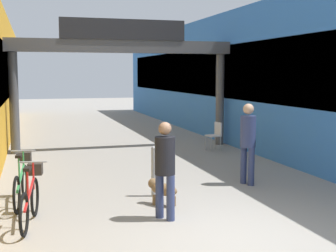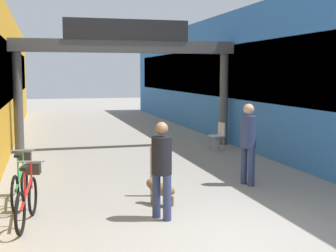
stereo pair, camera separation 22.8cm
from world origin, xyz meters
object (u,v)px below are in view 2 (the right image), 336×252
at_px(dog_on_leash, 160,189).
at_px(bicycle_red_nearest, 28,196).
at_px(bollard_post_metal, 153,171).
at_px(cafe_chair_aluminium_nearer, 219,134).
at_px(pedestrian_with_dog, 162,164).
at_px(bicycle_green_second, 21,180).
at_px(pedestrian_companion, 248,138).

xyz_separation_m(dog_on_leash, bicycle_red_nearest, (-2.34, -0.44, 0.14)).
relative_size(bollard_post_metal, cafe_chair_aluminium_nearer, 1.14).
distance_m(pedestrian_with_dog, bollard_post_metal, 1.56).
relative_size(dog_on_leash, cafe_chair_aluminium_nearer, 0.73).
height_order(pedestrian_with_dog, bollard_post_metal, pedestrian_with_dog).
height_order(dog_on_leash, cafe_chair_aluminium_nearer, cafe_chair_aluminium_nearer).
bearing_deg(cafe_chair_aluminium_nearer, bollard_post_metal, -124.03).
xyz_separation_m(bicycle_green_second, bollard_post_metal, (2.52, -0.15, 0.08)).
distance_m(pedestrian_companion, bicycle_green_second, 4.79).
height_order(bicycle_red_nearest, bicycle_green_second, same).
bearing_deg(dog_on_leash, bicycle_red_nearest, -169.40).
distance_m(pedestrian_with_dog, cafe_chair_aluminium_nearer, 7.27).
bearing_deg(dog_on_leash, bollard_post_metal, 88.90).
height_order(bicycle_red_nearest, bollard_post_metal, bollard_post_metal).
bearing_deg(bicycle_green_second, bollard_post_metal, -3.32).
bearing_deg(pedestrian_companion, bollard_post_metal, -170.29).
relative_size(pedestrian_with_dog, bicycle_red_nearest, 0.98).
distance_m(pedestrian_with_dog, bicycle_red_nearest, 2.26).
relative_size(pedestrian_companion, dog_on_leash, 2.75).
distance_m(bicycle_green_second, bollard_post_metal, 2.52).
bearing_deg(bollard_post_metal, cafe_chair_aluminium_nearer, 55.97).
distance_m(pedestrian_with_dog, bicycle_green_second, 2.89).
bearing_deg(bollard_post_metal, bicycle_green_second, 176.68).
relative_size(dog_on_leash, bicycle_green_second, 0.39).
xyz_separation_m(dog_on_leash, cafe_chair_aluminium_nearer, (3.31, 5.53, 0.25)).
distance_m(bicycle_red_nearest, bicycle_green_second, 1.25).
relative_size(pedestrian_companion, bollard_post_metal, 1.76).
xyz_separation_m(pedestrian_companion, dog_on_leash, (-2.24, -1.03, -0.74)).
height_order(pedestrian_companion, bicycle_green_second, pedestrian_companion).
relative_size(pedestrian_companion, bicycle_green_second, 1.06).
distance_m(bollard_post_metal, cafe_chair_aluminium_nearer, 5.89).
height_order(bollard_post_metal, cafe_chair_aluminium_nearer, bollard_post_metal).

